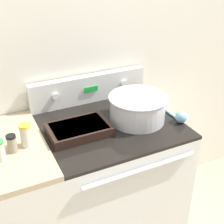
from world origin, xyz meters
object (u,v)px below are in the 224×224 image
at_px(casserole_dish, 79,129).
at_px(ladle, 180,116).
at_px(spice_jar_yellow_cap, 26,135).
at_px(mixing_bowl, 138,107).
at_px(spice_jar_black_cap, 12,144).
at_px(spice_jar_green_cap, 0,151).

bearing_deg(casserole_dish, ladle, -12.25).
xyz_separation_m(ladle, spice_jar_yellow_cap, (-0.84, 0.12, 0.04)).
height_order(mixing_bowl, casserole_dish, mixing_bowl).
relative_size(ladle, spice_jar_black_cap, 2.93).
height_order(casserole_dish, spice_jar_yellow_cap, spice_jar_yellow_cap).
distance_m(spice_jar_yellow_cap, spice_jar_black_cap, 0.08).
height_order(ladle, spice_jar_yellow_cap, spice_jar_yellow_cap).
xyz_separation_m(casserole_dish, ladle, (0.56, -0.12, 0.00)).
height_order(spice_jar_black_cap, spice_jar_green_cap, spice_jar_green_cap).
relative_size(spice_jar_yellow_cap, spice_jar_green_cap, 1.15).
height_order(casserole_dish, spice_jar_green_cap, spice_jar_green_cap).
bearing_deg(spice_jar_green_cap, mixing_bowl, 4.95).
bearing_deg(spice_jar_yellow_cap, mixing_bowl, 0.17).
distance_m(mixing_bowl, casserole_dish, 0.36).
bearing_deg(spice_jar_green_cap, spice_jar_black_cap, 35.41).
xyz_separation_m(casserole_dish, spice_jar_black_cap, (-0.35, -0.03, 0.03)).
bearing_deg(casserole_dish, mixing_bowl, -0.65).
distance_m(mixing_bowl, ladle, 0.25).
bearing_deg(mixing_bowl, spice_jar_yellow_cap, -179.83).
height_order(ladle, spice_jar_black_cap, spice_jar_black_cap).
bearing_deg(spice_jar_black_cap, spice_jar_yellow_cap, 15.71).
bearing_deg(ladle, spice_jar_black_cap, 173.98).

